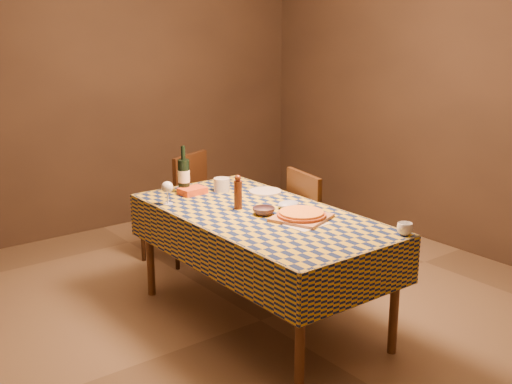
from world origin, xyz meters
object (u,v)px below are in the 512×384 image
at_px(cutting_board, 301,218).
at_px(chair_right, 316,225).
at_px(dining_table, 261,224).
at_px(wine_bottle, 184,175).
at_px(bowl, 264,211).
at_px(chair_far, 180,201).
at_px(pizza, 301,214).
at_px(white_plate, 265,191).

height_order(cutting_board, chair_right, chair_right).
distance_m(dining_table, wine_bottle, 0.77).
bearing_deg(dining_table, bowl, -94.26).
distance_m(cutting_board, bowl, 0.26).
bearing_deg(cutting_board, chair_far, 88.59).
bearing_deg(cutting_board, dining_table, 115.19).
relative_size(pizza, white_plate, 1.49).
xyz_separation_m(dining_table, cutting_board, (0.12, -0.26, 0.09)).
xyz_separation_m(pizza, wine_bottle, (-0.26, 0.99, 0.09)).
height_order(white_plate, chair_far, chair_far).
bearing_deg(bowl, white_plate, 50.58).
relative_size(white_plate, chair_right, 0.25).
distance_m(bowl, chair_right, 0.71).
bearing_deg(white_plate, pizza, -108.40).
bearing_deg(white_plate, chair_right, -38.40).
xyz_separation_m(cutting_board, chair_right, (0.51, 0.40, -0.26)).
height_order(dining_table, cutting_board, cutting_board).
distance_m(pizza, chair_right, 0.70).
height_order(dining_table, chair_far, chair_far).
height_order(dining_table, pizza, pizza).
bearing_deg(bowl, chair_right, 15.41).
bearing_deg(wine_bottle, dining_table, -79.70).
bearing_deg(dining_table, pizza, -64.81).
height_order(dining_table, bowl, bowl).
relative_size(wine_bottle, chair_far, 0.37).
relative_size(cutting_board, chair_far, 0.34).
relative_size(cutting_board, pizza, 0.91).
distance_m(cutting_board, chair_far, 1.58).
height_order(bowl, chair_right, chair_right).
xyz_separation_m(dining_table, wine_bottle, (-0.13, 0.73, 0.20)).
height_order(pizza, white_plate, pizza).
bearing_deg(chair_right, cutting_board, -141.76).
bearing_deg(chair_far, wine_bottle, -117.45).
distance_m(dining_table, bowl, 0.11).
bearing_deg(chair_right, white_plate, 141.60).
relative_size(dining_table, chair_far, 1.98).
distance_m(pizza, white_plate, 0.67).
relative_size(dining_table, pizza, 5.27).
distance_m(chair_far, chair_right, 1.25).
relative_size(bowl, chair_right, 0.16).
distance_m(pizza, bowl, 0.26).
xyz_separation_m(dining_table, white_plate, (0.33, 0.37, 0.08)).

